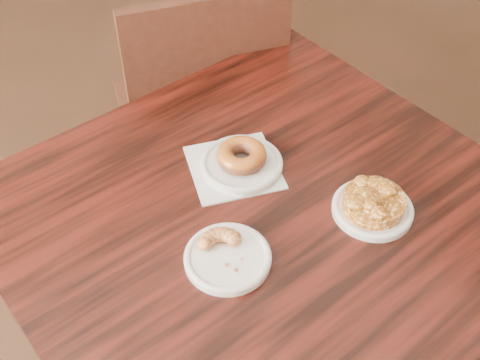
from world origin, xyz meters
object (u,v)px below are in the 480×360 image
cafe_table (268,330)px  cruller_fragment (228,251)px  apple_fritter (374,200)px  glazed_donut (242,156)px  chair_far (194,111)px

cafe_table → cruller_fragment: (-0.12, -0.04, 0.40)m
cafe_table → cruller_fragment: 0.42m
apple_fritter → cruller_fragment: 0.28m
glazed_donut → cruller_fragment: size_ratio=1.02×
cafe_table → apple_fritter: 0.44m
cafe_table → apple_fritter: bearing=-34.4°
chair_far → glazed_donut: size_ratio=9.55×
chair_far → cruller_fragment: size_ratio=9.74×
chair_far → cruller_fragment: chair_far is taller
cafe_table → apple_fritter: size_ratio=6.01×
apple_fritter → glazed_donut: bearing=123.2°
cafe_table → glazed_donut: (0.01, 0.14, 0.41)m
apple_fritter → chair_far: bearing=88.0°
cafe_table → glazed_donut: bearing=76.6°
glazed_donut → cafe_table: bearing=-95.7°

